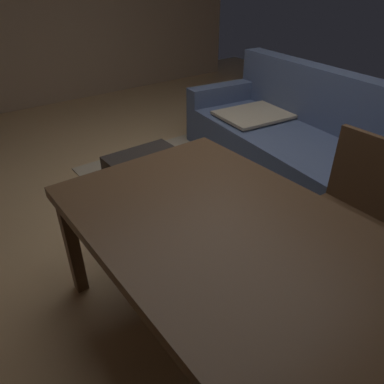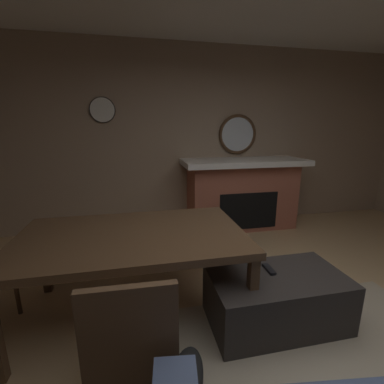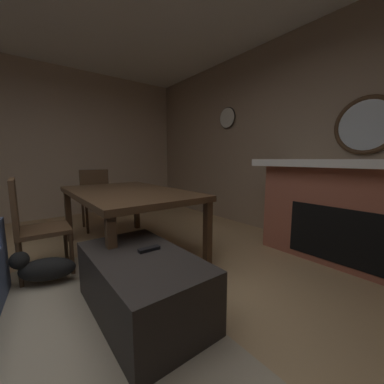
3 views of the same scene
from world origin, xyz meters
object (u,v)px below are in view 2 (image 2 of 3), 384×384
tv_remote (269,269)px  dining_chair_north (133,346)px  round_wall_mirror (238,134)px  small_dog (185,383)px  wall_clock (102,110)px  ottoman_coffee_table (276,299)px  fireplace (242,193)px  dining_table (133,241)px

tv_remote → dining_chair_north: dining_chair_north is taller
round_wall_mirror → small_dog: round_wall_mirror is taller
small_dog → wall_clock: bearing=-77.6°
round_wall_mirror → ottoman_coffee_table: round_wall_mirror is taller
fireplace → dining_chair_north: (1.68, 2.68, -0.03)m
wall_clock → round_wall_mirror: bearing=180.0°
ottoman_coffee_table → small_dog: ottoman_coffee_table is taller
fireplace → round_wall_mirror: bearing=-90.0°
dining_chair_north → wall_clock: 3.25m
fireplace → ottoman_coffee_table: fireplace is taller
ottoman_coffee_table → wall_clock: (1.49, -2.40, 1.60)m
tv_remote → dining_chair_north: (1.09, 0.65, 0.08)m
ottoman_coffee_table → wall_clock: 3.24m
ottoman_coffee_table → dining_chair_north: dining_chair_north is taller
fireplace → dining_table: fireplace is taller
tv_remote → wall_clock: (1.46, -2.31, 1.37)m
fireplace → tv_remote: (0.59, 2.03, -0.11)m
round_wall_mirror → tv_remote: 2.59m
dining_chair_north → round_wall_mirror: bearing=-119.6°
fireplace → ottoman_coffee_table: (0.56, 2.11, -0.34)m
dining_table → small_dog: bearing=106.9°
fireplace → tv_remote: bearing=73.8°
fireplace → round_wall_mirror: size_ratio=3.01×
fireplace → small_dog: size_ratio=3.75×
ottoman_coffee_table → wall_clock: wall_clock is taller
small_dog → ottoman_coffee_table: bearing=-148.6°
round_wall_mirror → small_dog: bearing=64.2°
tv_remote → fireplace: bearing=-104.7°
round_wall_mirror → small_dog: size_ratio=1.24×
tv_remote → dining_table: bearing=-13.6°
dining_table → wall_clock: 2.35m
tv_remote → wall_clock: 3.06m
tv_remote → dining_table: (1.09, -0.29, 0.23)m
fireplace → dining_table: size_ratio=1.04×
round_wall_mirror → tv_remote: (0.59, 2.31, -1.01)m
ottoman_coffee_table → tv_remote: tv_remote is taller
ottoman_coffee_table → small_dog: 1.00m
dining_table → wall_clock: (0.37, -2.02, 1.14)m
dining_table → round_wall_mirror: bearing=-129.7°
ottoman_coffee_table → dining_table: 1.27m
round_wall_mirror → small_dog: (1.41, 2.92, -1.30)m
fireplace → tv_remote: size_ratio=11.86×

